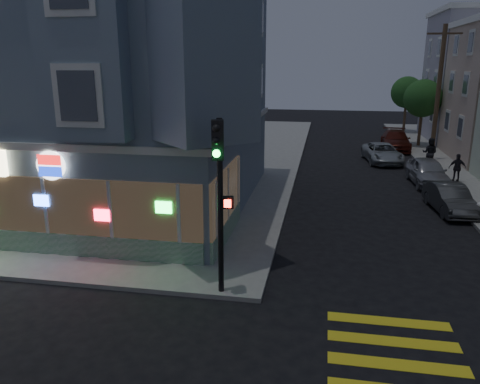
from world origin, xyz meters
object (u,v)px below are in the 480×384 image
(utility_pole, at_px, (438,92))
(pedestrian_a, at_px, (430,153))
(street_tree_far, at_px, (407,92))
(parked_car_d, at_px, (382,153))
(traffic_signal, at_px, (220,179))
(pedestrian_b, at_px, (457,168))
(parked_car_b, at_px, (450,199))
(parked_car_c, at_px, (396,140))
(parked_car_a, at_px, (427,172))
(fire_hydrant, at_px, (479,211))
(street_tree_near, at_px, (423,99))

(utility_pole, height_order, pedestrian_a, utility_pole)
(street_tree_far, distance_m, parked_car_d, 15.59)
(parked_car_d, bearing_deg, street_tree_far, 69.24)
(pedestrian_a, relative_size, traffic_signal, 0.37)
(pedestrian_b, distance_m, parked_car_b, 5.83)
(pedestrian_a, xyz_separation_m, parked_car_d, (-2.70, 1.91, -0.46))
(parked_car_c, height_order, traffic_signal, traffic_signal)
(parked_car_a, relative_size, parked_car_c, 0.84)
(parked_car_d, distance_m, fire_hydrant, 12.82)
(pedestrian_b, bearing_deg, street_tree_far, -88.12)
(pedestrian_b, bearing_deg, fire_hydrant, 85.63)
(street_tree_far, relative_size, pedestrian_b, 3.31)
(parked_car_c, xyz_separation_m, fire_hydrant, (1.15, -17.73, -0.19))
(pedestrian_a, bearing_deg, parked_car_a, 98.76)
(pedestrian_b, xyz_separation_m, parked_car_b, (-1.68, -5.57, -0.30))
(street_tree_near, distance_m, parked_car_b, 18.30)
(street_tree_near, bearing_deg, parked_car_b, -95.67)
(utility_pole, bearing_deg, street_tree_far, 89.18)
(street_tree_near, xyz_separation_m, parked_car_c, (-2.05, -1.61, -3.18))
(pedestrian_b, distance_m, fire_hydrant, 7.06)
(utility_pole, bearing_deg, parked_car_c, 112.83)
(pedestrian_b, bearing_deg, parked_car_a, 14.79)
(traffic_signal, relative_size, fire_hydrant, 6.50)
(street_tree_near, distance_m, parked_car_c, 4.11)
(traffic_signal, xyz_separation_m, fire_hydrant, (9.52, 8.49, -3.06))
(pedestrian_b, relative_size, parked_car_d, 0.34)
(street_tree_far, bearing_deg, parked_car_c, -102.03)
(street_tree_near, height_order, parked_car_c, street_tree_near)
(fire_hydrant, bearing_deg, utility_pole, 87.00)
(parked_car_c, distance_m, traffic_signal, 27.67)
(street_tree_near, bearing_deg, pedestrian_b, -90.46)
(parked_car_a, bearing_deg, parked_car_d, 103.92)
(parked_car_c, bearing_deg, pedestrian_a, -77.35)
(utility_pole, xyz_separation_m, street_tree_far, (0.20, 14.00, -0.86))
(parked_car_b, bearing_deg, utility_pole, 76.20)
(utility_pole, distance_m, street_tree_far, 14.03)
(parked_car_d, distance_m, traffic_signal, 22.29)
(fire_hydrant, bearing_deg, traffic_signal, -138.28)
(pedestrian_a, relative_size, parked_car_c, 0.37)
(pedestrian_b, relative_size, parked_car_c, 0.31)
(utility_pole, height_order, parked_car_c, utility_pole)
(street_tree_far, bearing_deg, utility_pole, -90.82)
(street_tree_near, bearing_deg, parked_car_a, -97.92)
(parked_car_d, bearing_deg, utility_pole, 6.32)
(street_tree_near, distance_m, pedestrian_b, 12.70)
(pedestrian_a, bearing_deg, fire_hydrant, 111.04)
(parked_car_c, relative_size, traffic_signal, 1.01)
(parked_car_b, xyz_separation_m, fire_hydrant, (0.88, -1.43, -0.08))
(street_tree_far, xyz_separation_m, pedestrian_b, (-0.10, -20.34, -2.99))
(parked_car_c, relative_size, parked_car_d, 1.10)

